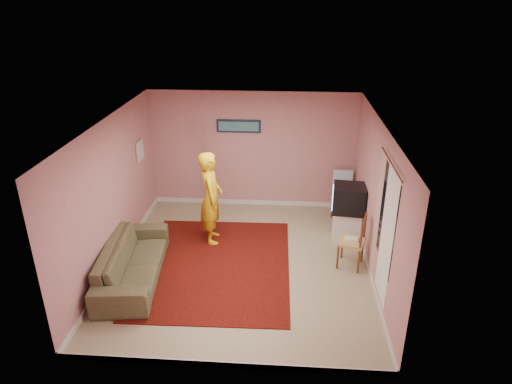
# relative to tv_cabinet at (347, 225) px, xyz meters

# --- Properties ---
(ground) EXTENTS (5.00, 5.00, 0.00)m
(ground) POSITION_rel_tv_cabinet_xyz_m (-1.95, -1.00, -0.32)
(ground) COLOR tan
(ground) RESTS_ON ground
(wall_back) EXTENTS (4.50, 0.02, 2.60)m
(wall_back) POSITION_rel_tv_cabinet_xyz_m (-1.95, 1.50, 0.98)
(wall_back) COLOR #BE7D83
(wall_back) RESTS_ON ground
(wall_front) EXTENTS (4.50, 0.02, 2.60)m
(wall_front) POSITION_rel_tv_cabinet_xyz_m (-1.95, -3.50, 0.98)
(wall_front) COLOR #BE7D83
(wall_front) RESTS_ON ground
(wall_left) EXTENTS (0.02, 5.00, 2.60)m
(wall_left) POSITION_rel_tv_cabinet_xyz_m (-4.20, -1.00, 0.98)
(wall_left) COLOR #BE7D83
(wall_left) RESTS_ON ground
(wall_right) EXTENTS (0.02, 5.00, 2.60)m
(wall_right) POSITION_rel_tv_cabinet_xyz_m (0.30, -1.00, 0.98)
(wall_right) COLOR #BE7D83
(wall_right) RESTS_ON ground
(ceiling) EXTENTS (4.50, 5.00, 0.02)m
(ceiling) POSITION_rel_tv_cabinet_xyz_m (-1.95, -1.00, 2.28)
(ceiling) COLOR silver
(ceiling) RESTS_ON wall_back
(baseboard_back) EXTENTS (4.50, 0.02, 0.10)m
(baseboard_back) POSITION_rel_tv_cabinet_xyz_m (-1.95, 1.49, -0.27)
(baseboard_back) COLOR silver
(baseboard_back) RESTS_ON ground
(baseboard_front) EXTENTS (4.50, 0.02, 0.10)m
(baseboard_front) POSITION_rel_tv_cabinet_xyz_m (-1.95, -3.49, -0.27)
(baseboard_front) COLOR silver
(baseboard_front) RESTS_ON ground
(baseboard_left) EXTENTS (0.02, 5.00, 0.10)m
(baseboard_left) POSITION_rel_tv_cabinet_xyz_m (-4.19, -1.00, -0.27)
(baseboard_left) COLOR silver
(baseboard_left) RESTS_ON ground
(baseboard_right) EXTENTS (0.02, 5.00, 0.10)m
(baseboard_right) POSITION_rel_tv_cabinet_xyz_m (0.29, -1.00, -0.27)
(baseboard_right) COLOR silver
(baseboard_right) RESTS_ON ground
(window) EXTENTS (0.01, 1.10, 1.50)m
(window) POSITION_rel_tv_cabinet_xyz_m (0.29, -1.90, 1.13)
(window) COLOR black
(window) RESTS_ON wall_right
(curtain_sheer) EXTENTS (0.01, 0.75, 2.10)m
(curtain_sheer) POSITION_rel_tv_cabinet_xyz_m (0.28, -2.05, 0.93)
(curtain_sheer) COLOR white
(curtain_sheer) RESTS_ON wall_right
(curtain_floral) EXTENTS (0.01, 0.35, 2.10)m
(curtain_floral) POSITION_rel_tv_cabinet_xyz_m (0.26, -1.35, 0.93)
(curtain_floral) COLOR beige
(curtain_floral) RESTS_ON wall_right
(curtain_rod) EXTENTS (0.02, 1.40, 0.02)m
(curtain_rod) POSITION_rel_tv_cabinet_xyz_m (0.25, -1.90, 2.00)
(curtain_rod) COLOR brown
(curtain_rod) RESTS_ON wall_right
(picture_back) EXTENTS (0.95, 0.04, 0.28)m
(picture_back) POSITION_rel_tv_cabinet_xyz_m (-2.25, 1.47, 1.53)
(picture_back) COLOR #131C36
(picture_back) RESTS_ON wall_back
(picture_left) EXTENTS (0.04, 0.38, 0.42)m
(picture_left) POSITION_rel_tv_cabinet_xyz_m (-4.17, 0.60, 1.23)
(picture_left) COLOR beige
(picture_left) RESTS_ON wall_left
(area_rug) EXTENTS (2.69, 3.33, 0.02)m
(area_rug) POSITION_rel_tv_cabinet_xyz_m (-2.42, -1.10, -0.31)
(area_rug) COLOR black
(area_rug) RESTS_ON ground
(tv_cabinet) EXTENTS (0.50, 0.45, 0.63)m
(tv_cabinet) POSITION_rel_tv_cabinet_xyz_m (0.00, 0.00, 0.00)
(tv_cabinet) COLOR white
(tv_cabinet) RESTS_ON ground
(crt_tv) EXTENTS (0.67, 0.61, 0.52)m
(crt_tv) POSITION_rel_tv_cabinet_xyz_m (-0.01, 0.00, 0.58)
(crt_tv) COLOR black
(crt_tv) RESTS_ON tv_cabinet
(chair_a) EXTENTS (0.50, 0.49, 0.53)m
(chair_a) POSITION_rel_tv_cabinet_xyz_m (0.01, 1.09, 0.28)
(chair_a) COLOR tan
(chair_a) RESTS_ON ground
(dvd_player) EXTENTS (0.41, 0.35, 0.06)m
(dvd_player) POSITION_rel_tv_cabinet_xyz_m (0.01, 1.09, 0.21)
(dvd_player) COLOR #BABABF
(dvd_player) RESTS_ON chair_a
(blue_throw) EXTENTS (0.42, 0.05, 0.44)m
(blue_throw) POSITION_rel_tv_cabinet_xyz_m (0.01, 1.20, 0.47)
(blue_throw) COLOR #99D2FB
(blue_throw) RESTS_ON chair_a
(chair_b) EXTENTS (0.54, 0.56, 0.54)m
(chair_b) POSITION_rel_tv_cabinet_xyz_m (-0.03, -0.92, 0.29)
(chair_b) COLOR tan
(chair_b) RESTS_ON ground
(game_console) EXTENTS (0.23, 0.17, 0.05)m
(game_console) POSITION_rel_tv_cabinet_xyz_m (-0.03, -0.92, 0.22)
(game_console) COLOR white
(game_console) RESTS_ON chair_b
(sofa) EXTENTS (1.12, 2.35, 0.66)m
(sofa) POSITION_rel_tv_cabinet_xyz_m (-3.75, -1.58, 0.02)
(sofa) COLOR brown
(sofa) RESTS_ON ground
(person) EXTENTS (0.54, 0.73, 1.83)m
(person) POSITION_rel_tv_cabinet_xyz_m (-2.61, -0.20, 0.60)
(person) COLOR gold
(person) RESTS_ON ground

